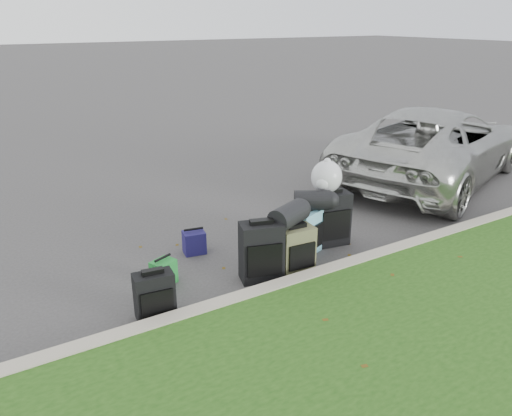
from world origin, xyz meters
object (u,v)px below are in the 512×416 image
suitcase_large_black_right (330,218)px  tote_navy (194,242)px  suitcase_olive (296,250)px  tote_green (164,272)px  suitcase_teal (306,232)px  suitcase_small_black (154,295)px  suitcase_large_black_left (261,252)px  suv (434,144)px

suitcase_large_black_right → tote_navy: suitcase_large_black_right is taller
suitcase_olive → tote_green: (-1.47, 0.54, -0.14)m
tote_navy → suitcase_teal: bearing=-20.8°
suitcase_olive → suitcase_large_black_right: 0.95m
suitcase_small_black → suitcase_olive: bearing=9.0°
suitcase_large_black_left → tote_green: size_ratio=2.42×
suitcase_large_black_right → suitcase_olive: bearing=-144.0°
suitcase_teal → suv: bearing=-1.5°
suitcase_large_black_left → suitcase_teal: suitcase_large_black_left is taller
suitcase_large_black_left → tote_navy: suitcase_large_black_left is taller
suitcase_large_black_left → tote_navy: (-0.38, 1.04, -0.20)m
suv → suitcase_small_black: bearing=85.5°
suitcase_olive → suitcase_large_black_right: bearing=30.3°
suv → tote_navy: size_ratio=16.60×
suitcase_olive → tote_green: suitcase_olive is taller
suitcase_large_black_left → suitcase_small_black: bearing=-158.2°
suitcase_large_black_left → suitcase_large_black_right: 1.35m
suitcase_olive → tote_navy: (-0.83, 1.09, -0.14)m
suitcase_small_black → suitcase_large_black_left: bearing=12.0°
suitcase_small_black → tote_green: bearing=68.5°
suitcase_olive → tote_navy: suitcase_olive is taller
suitcase_large_black_right → tote_green: size_ratio=2.51×
suitcase_small_black → suitcase_teal: (2.21, 0.40, 0.04)m
suitcase_olive → suitcase_large_black_right: size_ratio=0.79×
suitcase_large_black_left → suitcase_olive: 0.46m
suitcase_olive → suitcase_large_black_left: bearing=177.7°
suitcase_large_black_left → tote_green: (-1.02, 0.48, -0.21)m
suitcase_large_black_left → suitcase_large_black_right: bearing=32.0°
tote_green → tote_navy: 0.85m
suitcase_large_black_left → suitcase_teal: size_ratio=1.21×
suitcase_small_black → tote_navy: bearing=57.2°
suv → tote_navy: (-5.13, -0.57, -0.53)m
suitcase_olive → suitcase_teal: (0.41, 0.34, 0.00)m
suitcase_teal → tote_green: (-1.88, 0.20, -0.14)m
suitcase_small_black → suitcase_large_black_left: suitcase_large_black_left is taller
suitcase_small_black → tote_navy: suitcase_small_black is taller
suitcase_small_black → suitcase_olive: suitcase_olive is taller
suitcase_large_black_left → tote_green: bearing=171.5°
suitcase_teal → suitcase_large_black_right: bearing=-11.5°
tote_green → tote_navy: (0.64, 0.56, 0.00)m
suv → tote_green: suv is taller
suv → suitcase_small_black: suv is taller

